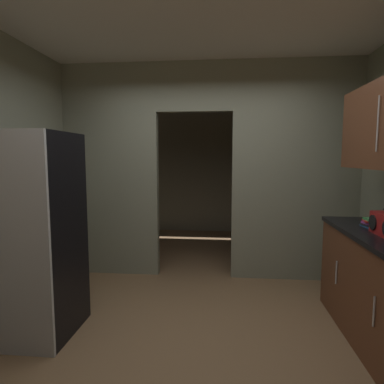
{
  "coord_description": "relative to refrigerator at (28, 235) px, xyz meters",
  "views": [
    {
      "loc": [
        0.22,
        -2.63,
        1.57
      ],
      "look_at": [
        -0.09,
        0.5,
        1.23
      ],
      "focal_mm": 30.96,
      "sensor_mm": 36.0,
      "label": 1
    }
  ],
  "objects": [
    {
      "name": "ground",
      "position": [
        1.48,
        -0.05,
        -0.89
      ],
      "size": [
        20.0,
        20.0,
        0.0
      ],
      "primitive_type": "plane",
      "color": "brown"
    },
    {
      "name": "book_stack",
      "position": [
        3.02,
        0.4,
        0.09
      ],
      "size": [
        0.14,
        0.17,
        0.08
      ],
      "color": "#2D609E",
      "rests_on": "lower_cabinet_run"
    },
    {
      "name": "kitchen_partition",
      "position": [
        1.52,
        1.59,
        0.57
      ],
      "size": [
        3.78,
        0.12,
        2.76
      ],
      "color": "gray",
      "rests_on": "ground"
    },
    {
      "name": "adjoining_room_shell",
      "position": [
        1.48,
        3.49,
        0.49
      ],
      "size": [
        3.78,
        2.74,
        2.76
      ],
      "color": "gray",
      "rests_on": "ground"
    },
    {
      "name": "kitchen_overhead_slab",
      "position": [
        1.48,
        0.44,
        1.9
      ],
      "size": [
        4.18,
        7.27,
        0.06
      ],
      "primitive_type": "cube",
      "color": "silver"
    },
    {
      "name": "refrigerator",
      "position": [
        0.0,
        0.0,
        0.0
      ],
      "size": [
        0.78,
        0.74,
        1.78
      ],
      "color": "black",
      "rests_on": "ground"
    }
  ]
}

